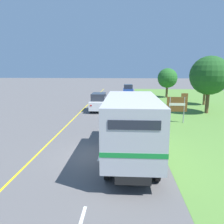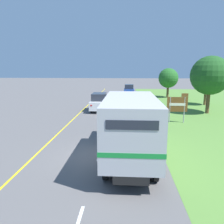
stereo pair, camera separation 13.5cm
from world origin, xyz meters
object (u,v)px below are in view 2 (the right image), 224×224
at_px(lead_car_white, 99,102).
at_px(roadside_tree_far, 168,78).
at_px(lead_car_blue_ahead, 129,90).
at_px(highway_sign, 178,105).
at_px(roadside_tree_near, 210,76).
at_px(roadside_tree_mid, 206,83).
at_px(horse_trailer_truck, 130,124).

xyz_separation_m(lead_car_white, roadside_tree_far, (10.29, 12.62, 2.26)).
height_order(lead_car_blue_ahead, highway_sign, highway_sign).
distance_m(roadside_tree_near, roadside_tree_far, 13.53).
bearing_deg(lead_car_white, roadside_tree_mid, 19.80).
relative_size(lead_car_white, highway_sign, 1.63).
bearing_deg(lead_car_blue_ahead, horse_trailer_truck, -90.54).
height_order(horse_trailer_truck, roadside_tree_far, roadside_tree_far).
bearing_deg(roadside_tree_mid, horse_trailer_truck, -119.29).
distance_m(roadside_tree_mid, roadside_tree_far, 8.43).
bearing_deg(highway_sign, roadside_tree_far, 82.38).
height_order(lead_car_white, lead_car_blue_ahead, lead_car_white).
bearing_deg(lead_car_white, highway_sign, -34.24).
relative_size(lead_car_white, lead_car_blue_ahead, 1.16).
bearing_deg(roadside_tree_far, roadside_tree_mid, -64.19).
distance_m(lead_car_blue_ahead, roadside_tree_mid, 14.24).
height_order(highway_sign, roadside_tree_near, roadside_tree_near).
height_order(lead_car_blue_ahead, roadside_tree_mid, roadside_tree_mid).
bearing_deg(highway_sign, roadside_tree_near, 46.55).
bearing_deg(lead_car_blue_ahead, lead_car_white, -104.05).
bearing_deg(roadside_tree_far, roadside_tree_near, -81.60).
height_order(roadside_tree_near, roadside_tree_mid, roadside_tree_near).
bearing_deg(horse_trailer_truck, lead_car_blue_ahead, 89.46).
bearing_deg(lead_car_blue_ahead, roadside_tree_far, -17.15).
distance_m(lead_car_white, roadside_tree_far, 16.44).
distance_m(highway_sign, roadside_tree_far, 18.22).
xyz_separation_m(lead_car_white, lead_car_blue_ahead, (3.67, 14.66, -0.02)).
distance_m(highway_sign, roadside_tree_near, 6.85).
distance_m(highway_sign, roadside_tree_mid, 12.12).
xyz_separation_m(lead_car_blue_ahead, roadside_tree_near, (8.60, -15.41, 3.15)).
distance_m(horse_trailer_truck, roadside_tree_near, 15.94).
height_order(horse_trailer_truck, roadside_tree_mid, roadside_tree_mid).
relative_size(horse_trailer_truck, highway_sign, 3.04).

